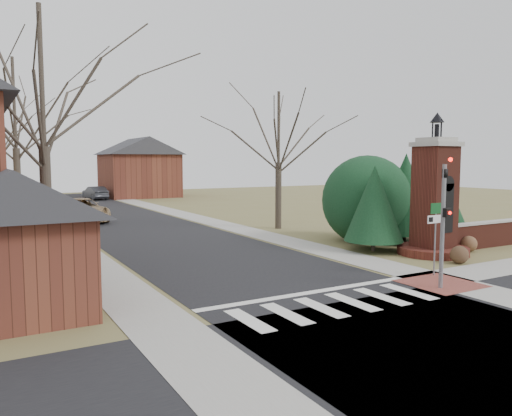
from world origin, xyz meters
TOP-DOWN VIEW (x-y plane):
  - ground at (0.00, 0.00)m, footprint 120.00×120.00m
  - main_street at (0.00, 22.00)m, footprint 8.00×70.00m
  - cross_street at (0.00, -3.00)m, footprint 120.00×8.00m
  - crosswalk_zone at (0.00, 0.80)m, footprint 8.00×2.20m
  - stop_bar at (0.00, 2.30)m, footprint 8.00×0.35m
  - sidewalk_right_main at (5.20, 22.00)m, footprint 2.00×60.00m
  - sidewalk_left at (-5.20, 22.00)m, footprint 2.00×60.00m
  - curb_apron at (4.80, 1.00)m, footprint 2.40×2.40m
  - traffic_signal_pole at (4.30, 0.57)m, footprint 0.28×0.41m
  - sign_post at (5.59, 1.99)m, footprint 0.90×0.07m
  - brick_gate_monument at (9.00, 4.99)m, footprint 3.20×3.20m
  - brick_garden_wall at (13.50, 5.00)m, footprint 7.50×0.50m
  - garage_left at (-8.52, 4.49)m, footprint 4.80×4.80m
  - house_distant_right at (7.99, 47.99)m, footprint 8.80×8.80m
  - evergreen_near at (7.20, 7.00)m, footprint 2.80×2.80m
  - evergreen_mid at (10.50, 8.20)m, footprint 3.40×3.40m
  - evergreen_far at (12.50, 7.20)m, footprint 2.40×2.40m
  - evergreen_mass at (9.00, 9.50)m, footprint 4.80×4.80m
  - bare_tree_0 at (-7.00, 9.00)m, footprint 8.05×8.05m
  - bare_tree_1 at (-7.00, 22.00)m, footprint 8.40×8.40m
  - bare_tree_3 at (7.50, 16.00)m, footprint 7.00×7.00m
  - pickup_truck at (-2.75, 25.88)m, footprint 3.35×6.19m
  - distant_car at (2.41, 45.99)m, footprint 2.14×4.61m
  - dry_shrub_left at (8.30, 3.00)m, footprint 0.76×0.76m
  - dry_shrub_right at (11.00, 4.60)m, footprint 0.76×0.76m

SIDE VIEW (x-z plane):
  - ground at x=0.00m, z-range 0.00..0.00m
  - main_street at x=0.00m, z-range 0.00..0.01m
  - cross_street at x=0.00m, z-range 0.00..0.01m
  - crosswalk_zone at x=0.00m, z-range 0.00..0.02m
  - stop_bar at x=0.00m, z-range 0.00..0.02m
  - sidewalk_right_main at x=5.20m, z-range 0.00..0.02m
  - sidewalk_left at x=-5.20m, z-range 0.00..0.02m
  - curb_apron at x=4.80m, z-range 0.00..0.02m
  - dry_shrub_left at x=8.30m, z-range 0.00..0.76m
  - dry_shrub_right at x=11.00m, z-range 0.00..0.76m
  - brick_garden_wall at x=13.50m, z-range 0.01..1.31m
  - distant_car at x=2.41m, z-range 0.00..1.46m
  - pickup_truck at x=-2.75m, z-range 0.00..1.65m
  - evergreen_far at x=12.50m, z-range 0.25..3.55m
  - sign_post at x=5.59m, z-range 0.57..3.32m
  - brick_gate_monument at x=9.00m, z-range -1.07..5.40m
  - garage_left at x=-8.52m, z-range 0.09..4.38m
  - evergreen_near at x=7.20m, z-range 0.25..4.35m
  - evergreen_mass at x=9.00m, z-range 0.00..4.80m
  - traffic_signal_pole at x=4.30m, z-range 0.34..4.84m
  - evergreen_mid at x=10.50m, z-range 0.25..4.95m
  - house_distant_right at x=7.99m, z-range 0.00..7.30m
  - bare_tree_3 at x=7.50m, z-range 1.84..11.54m
  - bare_tree_0 at x=-7.00m, z-range 2.12..13.27m
  - bare_tree_1 at x=-7.00m, z-range 2.21..13.85m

